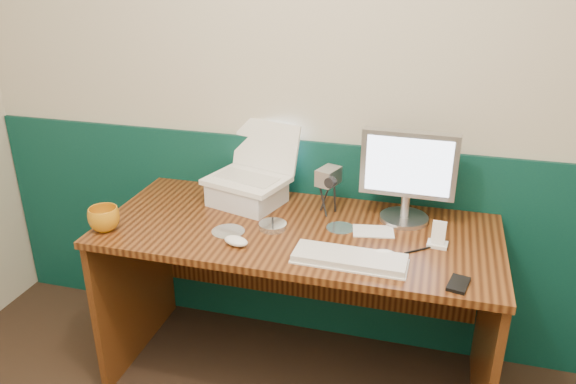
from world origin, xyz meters
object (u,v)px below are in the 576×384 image
(keyboard, at_px, (350,259))
(mug, at_px, (104,219))
(desk, at_px, (297,306))
(monitor, at_px, (408,178))
(laptop, at_px, (246,153))
(camcorder, at_px, (328,192))

(keyboard, xyz_separation_m, mug, (-0.99, -0.01, 0.04))
(desk, height_order, monitor, monitor)
(monitor, xyz_separation_m, keyboard, (-0.16, -0.40, -0.18))
(laptop, height_order, camcorder, laptop)
(keyboard, distance_m, camcorder, 0.43)
(keyboard, bearing_deg, camcorder, 113.93)
(laptop, xyz_separation_m, camcorder, (0.36, 0.00, -0.14))
(monitor, xyz_separation_m, mug, (-1.15, -0.41, -0.14))
(camcorder, bearing_deg, monitor, 21.50)
(monitor, bearing_deg, camcorder, -176.14)
(mug, bearing_deg, keyboard, 0.61)
(monitor, relative_size, keyboard, 0.93)
(camcorder, bearing_deg, mug, -135.51)
(mug, bearing_deg, laptop, 40.47)
(desk, bearing_deg, camcorder, 63.60)
(mug, distance_m, camcorder, 0.92)
(laptop, distance_m, camcorder, 0.39)
(monitor, bearing_deg, laptop, -177.52)
(camcorder, bearing_deg, laptop, -161.10)
(desk, distance_m, monitor, 0.72)
(desk, distance_m, camcorder, 0.51)
(desk, relative_size, mug, 12.98)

